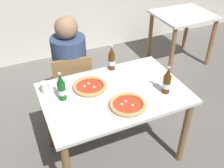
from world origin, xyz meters
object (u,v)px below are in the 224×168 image
object	(u,v)px
pizza_marinara_far	(128,105)
diner_seated	(71,74)
dining_table_background	(182,24)
beer_bottle_center	(61,88)
beer_bottle_right	(167,82)
dining_table_main	(114,103)
beer_bottle_left	(112,59)
napkin_with_cutlery	(139,78)
paper_cup	(45,88)
pizza_margherita_near	(90,87)
chair_behind_table	(73,85)

from	to	relation	value
pizza_marinara_far	diner_seated	bearing A→B (deg)	103.26
diner_seated	dining_table_background	distance (m)	1.94
beer_bottle_center	beer_bottle_right	size ratio (longest dim) A/B	1.00
dining_table_main	beer_bottle_left	size ratio (longest dim) A/B	4.86
dining_table_background	beer_bottle_right	world-z (taller)	beer_bottle_right
beer_bottle_right	napkin_with_cutlery	world-z (taller)	beer_bottle_right
beer_bottle_left	paper_cup	world-z (taller)	beer_bottle_left
pizza_margherita_near	paper_cup	world-z (taller)	paper_cup
napkin_with_cutlery	pizza_marinara_far	bearing A→B (deg)	-131.07
beer_bottle_left	napkin_with_cutlery	world-z (taller)	beer_bottle_left
chair_behind_table	diner_seated	distance (m)	0.11
chair_behind_table	beer_bottle_right	bearing A→B (deg)	134.35
beer_bottle_right	napkin_with_cutlery	bearing A→B (deg)	111.76
beer_bottle_left	dining_table_background	bearing A→B (deg)	30.95
diner_seated	beer_bottle_left	distance (m)	0.53
chair_behind_table	diner_seated	bearing A→B (deg)	-92.90
diner_seated	paper_cup	world-z (taller)	diner_seated
beer_bottle_left	beer_bottle_center	world-z (taller)	same
dining_table_background	beer_bottle_left	xyz separation A→B (m)	(-1.52, -0.91, 0.26)
dining_table_background	pizza_margherita_near	distance (m)	2.15
chair_behind_table	beer_bottle_right	distance (m)	1.05
dining_table_background	pizza_marinara_far	size ratio (longest dim) A/B	2.53
dining_table_main	dining_table_background	xyz separation A→B (m)	(1.65, 1.26, -0.04)
diner_seated	beer_bottle_right	distance (m)	1.05
chair_behind_table	paper_cup	bearing A→B (deg)	56.45
beer_bottle_center	napkin_with_cutlery	distance (m)	0.71
napkin_with_cutlery	dining_table_main	bearing A→B (deg)	-161.89
beer_bottle_right	pizza_marinara_far	bearing A→B (deg)	-173.67
pizza_margherita_near	beer_bottle_left	size ratio (longest dim) A/B	1.27
chair_behind_table	dining_table_background	size ratio (longest dim) A/B	1.06
chair_behind_table	beer_bottle_right	xyz separation A→B (m)	(0.59, -0.78, 0.37)
pizza_margherita_near	beer_bottle_center	distance (m)	0.26
diner_seated	paper_cup	bearing A→B (deg)	-128.18
chair_behind_table	pizza_margherita_near	world-z (taller)	chair_behind_table
dining_table_background	beer_bottle_left	size ratio (longest dim) A/B	3.24
napkin_with_cutlery	paper_cup	size ratio (longest dim) A/B	2.39
chair_behind_table	beer_bottle_right	size ratio (longest dim) A/B	3.44
dining_table_background	beer_bottle_left	distance (m)	1.80
diner_seated	beer_bottle_center	distance (m)	0.67
dining_table_background	napkin_with_cutlery	distance (m)	1.80
dining_table_main	chair_behind_table	distance (m)	0.66
chair_behind_table	beer_bottle_center	world-z (taller)	beer_bottle_center
pizza_marinara_far	beer_bottle_center	xyz separation A→B (m)	(-0.43, 0.31, 0.08)
dining_table_main	paper_cup	size ratio (longest dim) A/B	12.63
beer_bottle_left	napkin_with_cutlery	size ratio (longest dim) A/B	1.09
dining_table_main	beer_bottle_right	distance (m)	0.48
pizza_marinara_far	chair_behind_table	bearing A→B (deg)	104.62
diner_seated	paper_cup	distance (m)	0.58
pizza_margherita_near	paper_cup	distance (m)	0.37
dining_table_main	paper_cup	world-z (taller)	paper_cup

